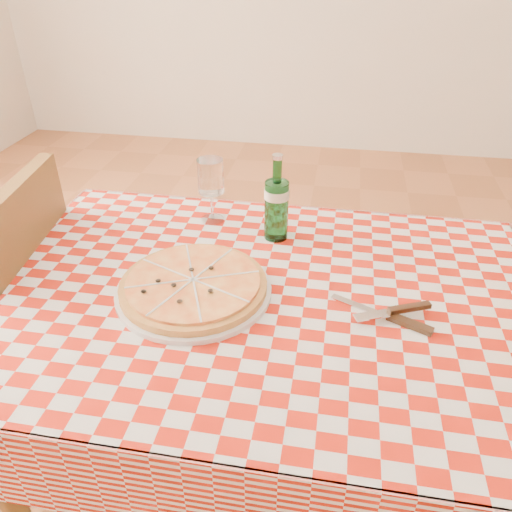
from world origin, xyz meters
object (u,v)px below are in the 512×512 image
(water_bottle, at_px, (277,198))
(wine_glass, at_px, (211,191))
(dining_table, at_px, (260,325))
(pizza_plate, at_px, (193,284))
(chair_far, at_px, (14,311))

(water_bottle, bearing_deg, wine_glass, 161.64)
(dining_table, height_order, pizza_plate, pizza_plate)
(dining_table, height_order, wine_glass, wine_glass)
(wine_glass, bearing_deg, water_bottle, -18.36)
(water_bottle, distance_m, wine_glass, 0.20)
(water_bottle, bearing_deg, dining_table, -90.05)
(water_bottle, height_order, wine_glass, water_bottle)
(dining_table, distance_m, pizza_plate, 0.19)
(dining_table, distance_m, chair_far, 0.75)
(pizza_plate, bearing_deg, dining_table, 10.02)
(chair_far, relative_size, water_bottle, 3.96)
(dining_table, distance_m, water_bottle, 0.34)
(water_bottle, bearing_deg, chair_far, -166.44)
(dining_table, bearing_deg, water_bottle, 89.95)
(pizza_plate, distance_m, water_bottle, 0.33)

